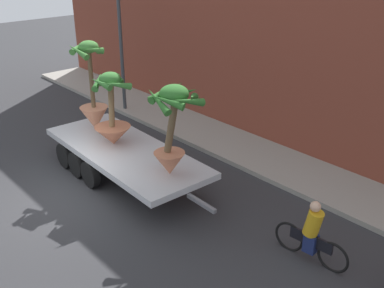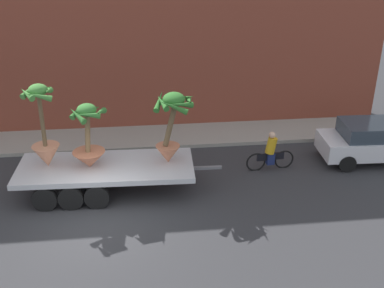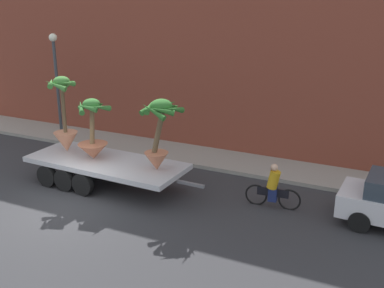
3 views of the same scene
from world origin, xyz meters
TOP-DOWN VIEW (x-y plane):
  - ground_plane at (0.00, 0.00)m, footprint 60.00×60.00m
  - sidewalk at (0.00, 6.10)m, footprint 24.00×2.20m
  - building_facade at (0.00, 7.80)m, footprint 24.00×1.20m
  - flatbed_trailer at (-0.13, 2.04)m, footprint 6.90×2.47m
  - potted_palm_rear at (2.36, 2.02)m, footprint 1.41×1.38m
  - potted_palm_middle at (-1.76, 2.19)m, footprint 1.10×1.11m
  - potted_palm_front at (-0.34, 1.97)m, footprint 1.22×1.12m
  - cyclist at (6.06, 2.93)m, footprint 1.84×0.38m
  - street_lamp at (-4.74, 5.30)m, footprint 0.36×0.36m

SIDE VIEW (x-z plane):
  - ground_plane at x=0.00m, z-range 0.00..0.00m
  - sidewalk at x=0.00m, z-range 0.00..0.15m
  - cyclist at x=6.06m, z-range -0.10..1.44m
  - flatbed_trailer at x=-0.13m, z-range 0.27..1.25m
  - potted_palm_front at x=-0.34m, z-range 0.71..2.94m
  - potted_palm_middle at x=-1.76m, z-range 0.66..3.52m
  - potted_palm_rear at x=2.36m, z-range 1.08..3.57m
  - street_lamp at x=-4.74m, z-range 0.82..5.65m
  - building_facade at x=0.00m, z-range 0.00..8.89m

